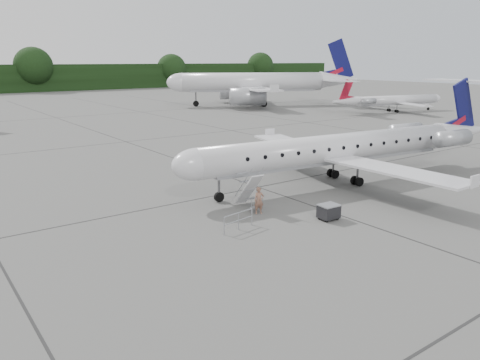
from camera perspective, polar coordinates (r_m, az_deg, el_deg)
ground at (r=33.48m, az=13.33°, el=-1.97°), size 320.00×320.00×0.00m
main_regional_jet at (r=36.08m, az=11.68°, el=5.47°), size 31.89×24.60×7.60m
airstair at (r=29.70m, az=1.08°, el=-1.27°), size 1.09×2.26×2.38m
passenger at (r=28.78m, az=2.34°, el=-2.52°), size 0.72×0.59×1.69m
safety_railing at (r=26.17m, az=-0.20°, el=-5.05°), size 2.19×0.42×1.00m
baggage_cart at (r=28.31m, az=10.76°, el=-3.80°), size 1.19×0.99×0.99m
bg_narrowbody at (r=98.49m, az=1.54°, el=12.95°), size 45.39×40.64×13.41m
bg_regional_right at (r=91.16m, az=18.64°, el=9.74°), size 25.83×21.17×5.94m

